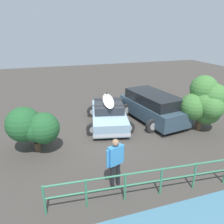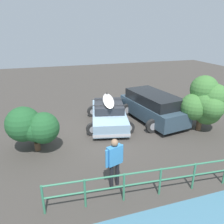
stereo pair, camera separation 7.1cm
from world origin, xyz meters
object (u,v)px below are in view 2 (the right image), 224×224
object	(u,v)px
suv_car	(152,106)
person_bystander	(114,159)
sedan_car	(109,114)
bush_near_right	(205,101)
bush_near_left	(35,127)

from	to	relation	value
suv_car	person_bystander	world-z (taller)	person_bystander
sedan_car	suv_car	xyz separation A→B (m)	(-2.56, 0.24, 0.25)
sedan_car	suv_car	bearing A→B (deg)	174.60
bush_near_right	person_bystander	bearing A→B (deg)	26.06
person_bystander	bush_near_left	size ratio (longest dim) A/B	0.82
sedan_car	bush_near_right	bearing A→B (deg)	153.53
suv_car	person_bystander	size ratio (longest dim) A/B	2.65
bush_near_right	suv_car	bearing A→B (deg)	-46.09
person_bystander	bush_near_left	world-z (taller)	bush_near_left
suv_car	person_bystander	bearing A→B (deg)	51.20
sedan_car	bush_near_left	distance (m)	4.27
suv_car	bush_near_left	bearing A→B (deg)	13.39
sedan_car	suv_car	size ratio (longest dim) A/B	0.92
bush_near_left	sedan_car	bearing A→B (deg)	-155.32
sedan_car	bush_near_left	bearing A→B (deg)	24.68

